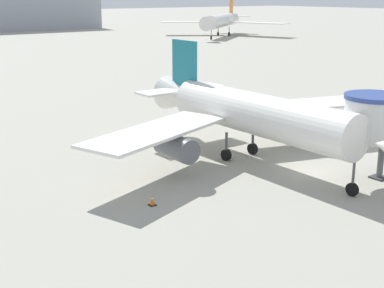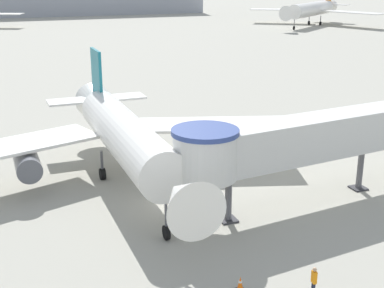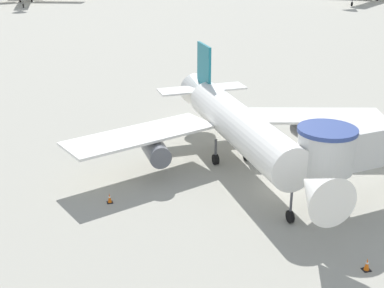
# 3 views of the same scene
# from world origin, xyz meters

# --- Properties ---
(ground_plane) EXTENTS (800.00, 800.00, 0.00)m
(ground_plane) POSITION_xyz_m (0.00, 0.00, 0.00)
(ground_plane) COLOR #9E9B8E
(main_airplane) EXTENTS (29.13, 26.04, 8.94)m
(main_airplane) POSITION_xyz_m (-1.13, 4.70, 3.80)
(main_airplane) COLOR white
(main_airplane) RESTS_ON ground_plane
(traffic_cone_starboard_wing) EXTENTS (0.36, 0.36, 0.61)m
(traffic_cone_starboard_wing) POSITION_xyz_m (10.24, 4.53, 0.29)
(traffic_cone_starboard_wing) COLOR black
(traffic_cone_starboard_wing) RESTS_ON ground_plane
(traffic_cone_port_wing) EXTENTS (0.45, 0.45, 0.74)m
(traffic_cone_port_wing) POSITION_xyz_m (-12.47, 1.78, 0.35)
(traffic_cone_port_wing) COLOR black
(traffic_cone_port_wing) RESTS_ON ground_plane
(background_jet_orange_tail) EXTENTS (33.82, 35.04, 10.89)m
(background_jet_orange_tail) POSITION_xyz_m (79.85, 105.51, 4.77)
(background_jet_orange_tail) COLOR white
(background_jet_orange_tail) RESTS_ON ground_plane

